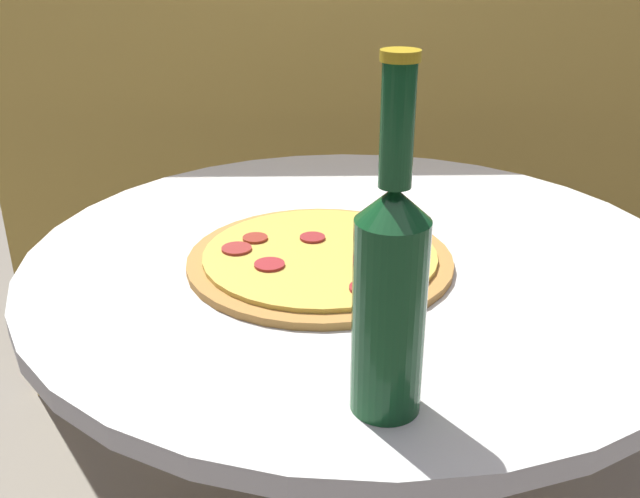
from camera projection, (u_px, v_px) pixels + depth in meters
table at (355, 365)px, 1.01m from camera, size 0.86×0.86×0.74m
fence_panel at (335, 83)px, 1.57m from camera, size 1.55×0.04×1.62m
pizza at (320, 258)px, 0.89m from camera, size 0.33×0.33×0.02m
beer_bottle at (390, 290)px, 0.58m from camera, size 0.06×0.06×0.31m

